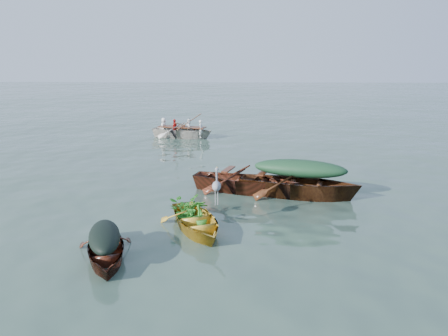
# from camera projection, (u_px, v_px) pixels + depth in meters

# --- Properties ---
(ground) EXTENTS (140.00, 140.00, 0.00)m
(ground) POSITION_uv_depth(u_px,v_px,m) (216.00, 206.00, 12.26)
(ground) COLOR #395043
(ground) RESTS_ON ground
(yellow_dinghy) EXTENTS (2.49, 3.45, 0.85)m
(yellow_dinghy) POSITION_uv_depth(u_px,v_px,m) (196.00, 230.00, 10.53)
(yellow_dinghy) COLOR gold
(yellow_dinghy) RESTS_ON ground
(dark_covered_boat) EXTENTS (1.99, 3.28, 0.73)m
(dark_covered_boat) POSITION_uv_depth(u_px,v_px,m) (106.00, 259.00, 9.01)
(dark_covered_boat) COLOR #491A11
(dark_covered_boat) RESTS_ON ground
(green_tarp_boat) EXTENTS (5.24, 2.80, 1.21)m
(green_tarp_boat) POSITION_uv_depth(u_px,v_px,m) (299.00, 197.00, 13.11)
(green_tarp_boat) COLOR #553013
(green_tarp_boat) RESTS_ON ground
(open_wooden_boat) EXTENTS (4.89, 2.84, 1.11)m
(open_wooden_boat) POSITION_uv_depth(u_px,v_px,m) (245.00, 192.00, 13.57)
(open_wooden_boat) COLOR #5E2617
(open_wooden_boat) RESTS_ON ground
(rowed_boat) EXTENTS (4.74, 2.42, 1.10)m
(rowed_boat) POSITION_uv_depth(u_px,v_px,m) (182.00, 138.00, 23.01)
(rowed_boat) COLOR beige
(rowed_boat) RESTS_ON ground
(dark_tarp_cover) EXTENTS (1.10, 1.80, 0.40)m
(dark_tarp_cover) POSITION_uv_depth(u_px,v_px,m) (104.00, 233.00, 8.88)
(dark_tarp_cover) COLOR black
(dark_tarp_cover) RESTS_ON dark_covered_boat
(green_tarp_cover) EXTENTS (2.88, 1.54, 0.52)m
(green_tarp_cover) POSITION_uv_depth(u_px,v_px,m) (300.00, 169.00, 12.90)
(green_tarp_cover) COLOR #183D22
(green_tarp_cover) RESTS_ON green_tarp_boat
(thwart_benches) EXTENTS (2.49, 1.56, 0.04)m
(thwart_benches) POSITION_uv_depth(u_px,v_px,m) (246.00, 174.00, 13.43)
(thwart_benches) COLOR #491F11
(thwart_benches) RESTS_ON open_wooden_boat
(heron) EXTENTS (0.41, 0.48, 0.92)m
(heron) POSITION_uv_depth(u_px,v_px,m) (217.00, 192.00, 10.56)
(heron) COLOR gray
(heron) RESTS_ON yellow_dinghy
(dinghy_weeds) EXTENTS (0.99, 1.10, 0.60)m
(dinghy_weeds) POSITION_uv_depth(u_px,v_px,m) (190.00, 195.00, 10.87)
(dinghy_weeds) COLOR #2A6E1D
(dinghy_weeds) RESTS_ON yellow_dinghy
(rowers) EXTENTS (3.38, 1.96, 0.76)m
(rowers) POSITION_uv_depth(u_px,v_px,m) (182.00, 120.00, 22.78)
(rowers) COLOR silver
(rowers) RESTS_ON rowed_boat
(oars) EXTENTS (1.21, 2.67, 0.06)m
(oars) POSITION_uv_depth(u_px,v_px,m) (182.00, 127.00, 22.87)
(oars) COLOR #A4663E
(oars) RESTS_ON rowed_boat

